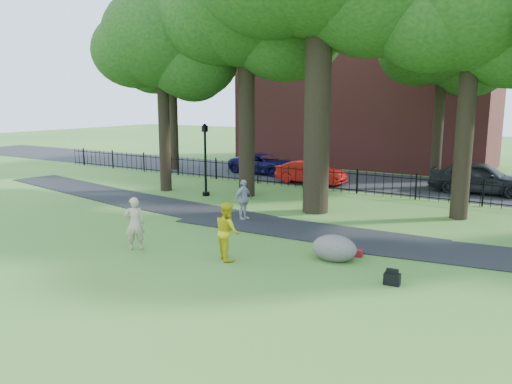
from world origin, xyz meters
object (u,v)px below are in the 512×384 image
Objects in this scene: lamppost at (205,161)px; red_sedan at (311,172)px; woman at (135,224)px; man at (228,231)px; boulder at (334,247)px.

lamppost reaches higher than red_sedan.
woman reaches higher than red_sedan.
lamppost is (-3.66, 8.52, 0.92)m from woman.
man is (3.11, 0.78, 0.02)m from woman.
man is 3.28m from boulder.
lamppost reaches higher than boulder.
lamppost is (-9.56, 6.08, 1.38)m from boulder.
woman is 14.61m from red_sedan.
lamppost is at bearing 156.37° from red_sedan.
boulder is 0.35× the size of red_sedan.
lamppost is at bearing -10.97° from man.
lamppost reaches higher than man.
lamppost is 6.83m from red_sedan.
red_sedan is (-0.73, 14.59, -0.20)m from woman.
boulder is 11.41m from lamppost.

